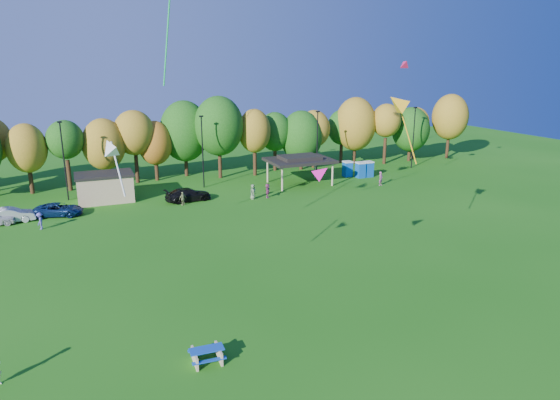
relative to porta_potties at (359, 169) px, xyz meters
name	(u,v)px	position (x,y,z in m)	size (l,w,h in m)	color
ground	(350,354)	(-23.35, -37.67, -1.10)	(160.00, 160.00, 0.00)	#19600F
tree_line	(169,137)	(-24.38, 7.85, 4.82)	(93.57, 10.55, 11.15)	black
lamp_posts	(203,149)	(-21.35, 2.33, 3.80)	(64.50, 0.25, 9.09)	black
utility_building	(105,187)	(-33.35, 0.33, 0.54)	(6.30, 4.30, 3.25)	tan
pavilion	(300,160)	(-9.35, -0.67, 2.13)	(8.20, 6.20, 3.77)	tan
porta_potties	(359,169)	(0.00, 0.00, 0.00)	(3.75, 2.44, 2.18)	#0C4AA6
picnic_table	(207,354)	(-30.71, -35.37, -0.65)	(1.84, 1.55, 0.78)	tan
car_b	(11,215)	(-42.65, -4.45, -0.35)	(1.59, 4.55, 1.50)	#ADADB2
car_c	(58,210)	(-38.29, -3.87, -0.43)	(2.23, 4.83, 1.34)	navy
car_d	(188,195)	(-24.61, -3.32, -0.34)	(2.12, 5.22, 1.52)	black
far_person_0	(381,179)	(0.05, -5.34, -0.20)	(0.66, 0.43, 1.80)	#A95089
far_person_1	(40,221)	(-39.84, -7.91, -0.27)	(1.07, 0.61, 1.65)	#5A50B0
far_person_3	(253,192)	(-17.49, -5.39, -0.22)	(0.86, 0.56, 1.76)	#6B835A
far_person_4	(183,198)	(-25.54, -4.80, -0.33)	(0.90, 0.37, 1.54)	#828D56
far_person_5	(268,191)	(-15.66, -5.41, -0.25)	(1.57, 0.50, 1.70)	#923C6D
kite_1	(397,104)	(-14.66, -28.44, 11.46)	(3.44, 1.96, 5.58)	#EEAC19
kite_5	(110,147)	(-34.39, -31.91, 10.11)	(1.37, 2.14, 3.41)	silver
kite_7	(405,63)	(-2.09, -11.93, 14.16)	(1.45, 1.66, 1.44)	#E01A55
kite_11	(322,173)	(-21.69, -30.74, 7.51)	(1.68, 1.51, 1.38)	#C90B7F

